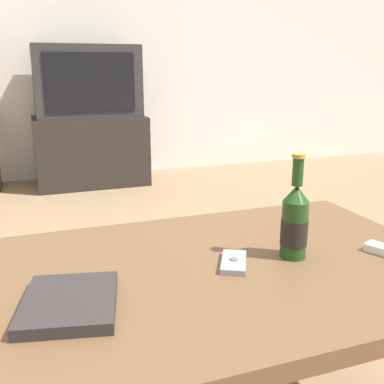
{
  "coord_description": "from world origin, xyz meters",
  "views": [
    {
      "loc": [
        -0.34,
        -0.89,
        0.91
      ],
      "look_at": [
        0.08,
        0.29,
        0.56
      ],
      "focal_mm": 42.0,
      "sensor_mm": 36.0,
      "label": 1
    }
  ],
  "objects": [
    {
      "name": "back_wall",
      "position": [
        0.0,
        3.02,
        1.3
      ],
      "size": [
        8.0,
        0.05,
        2.6
      ],
      "color": "silver",
      "rests_on": "ground_plane"
    },
    {
      "name": "television",
      "position": [
        0.1,
        2.7,
        0.8
      ],
      "size": [
        0.78,
        0.42,
        0.53
      ],
      "color": "#2D2D2D",
      "rests_on": "tv_stand"
    },
    {
      "name": "cell_phone",
      "position": [
        0.08,
        -0.01,
        0.47
      ],
      "size": [
        0.1,
        0.13,
        0.02
      ],
      "rotation": [
        0.0,
        0.0,
        -0.48
      ],
      "color": "gray",
      "rests_on": "coffee_table"
    },
    {
      "name": "beer_bottle",
      "position": [
        0.23,
        -0.01,
        0.55
      ],
      "size": [
        0.06,
        0.06,
        0.26
      ],
      "color": "#1E4219",
      "rests_on": "coffee_table"
    },
    {
      "name": "tv_stand",
      "position": [
        0.1,
        2.7,
        0.27
      ],
      "size": [
        0.85,
        0.49,
        0.54
      ],
      "color": "#28231E",
      "rests_on": "ground_plane"
    },
    {
      "name": "table_book",
      "position": [
        -0.3,
        -0.08,
        0.47
      ],
      "size": [
        0.22,
        0.24,
        0.02
      ],
      "rotation": [
        0.0,
        0.0,
        -0.22
      ],
      "color": "#2D2828",
      "rests_on": "coffee_table"
    },
    {
      "name": "coffee_table",
      "position": [
        0.0,
        0.0,
        0.4
      ],
      "size": [
        1.21,
        0.73,
        0.46
      ],
      "color": "brown",
      "rests_on": "ground_plane"
    }
  ]
}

